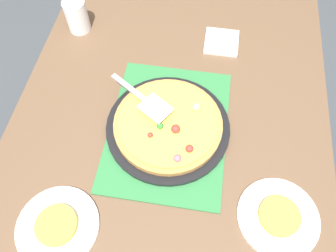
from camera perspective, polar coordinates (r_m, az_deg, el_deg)
ground_plane at (r=1.73m, az=-0.00°, el=-12.99°), size 8.00×8.00×0.00m
dining_table at (r=1.13m, az=-0.00°, el=-3.31°), size 1.40×1.00×0.75m
placemat at (r=1.03m, az=-0.00°, el=-0.48°), size 0.48×0.36×0.01m
pizza_pan at (r=1.02m, az=-0.00°, el=-0.20°), size 0.38×0.38×0.01m
pizza at (r=1.00m, az=0.06°, el=0.33°), size 0.33×0.33×0.05m
plate_near_left at (r=0.97m, az=18.34°, el=-14.62°), size 0.22×0.22×0.01m
plate_far_right at (r=0.96m, az=-18.36°, el=-15.99°), size 0.22×0.22×0.01m
served_slice_left at (r=0.96m, az=18.55°, el=-14.40°), size 0.11×0.11×0.02m
served_slice_right at (r=0.95m, az=-18.58°, el=-15.79°), size 0.11×0.11×0.02m
cup_far at (r=1.31m, az=-15.36°, el=17.73°), size 0.08×0.08×0.12m
pizza_server at (r=1.01m, az=-4.12°, el=4.60°), size 0.16×0.22×0.01m
napkin_stack at (r=1.26m, az=9.15°, el=14.02°), size 0.12×0.12×0.02m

